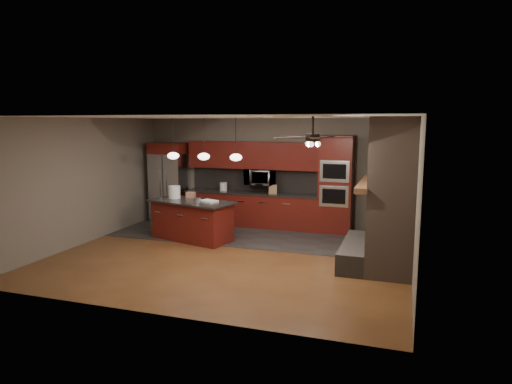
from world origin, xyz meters
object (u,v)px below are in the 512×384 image
at_px(paint_can, 197,200).
at_px(counter_bucket, 223,187).
at_px(cardboard_box, 191,195).
at_px(paint_tray, 209,201).
at_px(counter_box, 273,189).
at_px(microwave, 260,177).
at_px(white_bucket, 174,192).
at_px(oven_tower, 336,185).
at_px(refrigerator, 170,182).
at_px(kitchen_island, 192,220).

height_order(paint_can, counter_bucket, counter_bucket).
distance_m(paint_can, cardboard_box, 0.74).
relative_size(paint_tray, counter_box, 1.70).
relative_size(microwave, white_bucket, 2.49).
bearing_deg(white_bucket, counter_bucket, 69.52).
bearing_deg(counter_bucket, white_bucket, -110.48).
relative_size(oven_tower, refrigerator, 1.11).
height_order(microwave, refrigerator, refrigerator).
bearing_deg(kitchen_island, oven_tower, 44.65).
xyz_separation_m(microwave, white_bucket, (-1.59, -1.64, -0.23)).
bearing_deg(white_bucket, refrigerator, 122.70).
relative_size(microwave, counter_box, 3.31).
bearing_deg(refrigerator, counter_bucket, 2.97).
relative_size(paint_can, counter_bucket, 0.73).
bearing_deg(counter_box, cardboard_box, -162.86).
xyz_separation_m(microwave, kitchen_island, (-1.05, -1.83, -0.83)).
height_order(oven_tower, paint_tray, oven_tower).
distance_m(microwave, cardboard_box, 1.94).
relative_size(paint_can, paint_tray, 0.43).
bearing_deg(counter_bucket, oven_tower, -0.14).
bearing_deg(cardboard_box, counter_box, 32.35).
xyz_separation_m(microwave, paint_can, (-0.82, -2.03, -0.33)).
distance_m(oven_tower, microwave, 1.98).
xyz_separation_m(kitchen_island, paint_can, (0.23, -0.20, 0.51)).
distance_m(refrigerator, cardboard_box, 1.84).
relative_size(paint_tray, cardboard_box, 1.82).
distance_m(microwave, paint_tray, 1.97).
distance_m(refrigerator, counter_bucket, 1.57).
relative_size(refrigerator, counter_box, 9.73).
distance_m(oven_tower, white_bucket, 3.91).
distance_m(oven_tower, counter_box, 1.61).
xyz_separation_m(white_bucket, counter_bucket, (0.59, 1.59, -0.06)).
bearing_deg(microwave, refrigerator, -177.07).
height_order(refrigerator, cardboard_box, refrigerator).
relative_size(oven_tower, cardboard_box, 11.51).
bearing_deg(refrigerator, counter_box, 0.61).
bearing_deg(kitchen_island, counter_box, 64.76).
bearing_deg(paint_can, kitchen_island, 138.90).
relative_size(oven_tower, microwave, 3.25).
xyz_separation_m(paint_tray, counter_box, (0.99, 1.74, 0.07)).
distance_m(paint_can, counter_box, 2.27).
xyz_separation_m(cardboard_box, counter_box, (1.64, 1.34, 0.02)).
bearing_deg(refrigerator, cardboard_box, -45.25).
xyz_separation_m(microwave, paint_tray, (-0.62, -1.84, -0.36)).
relative_size(microwave, refrigerator, 0.34).
relative_size(cardboard_box, counter_bucket, 0.94).
xyz_separation_m(kitchen_island, counter_box, (1.43, 1.73, 0.55)).
distance_m(kitchen_island, counter_box, 2.31).
distance_m(refrigerator, counter_box, 2.94).
bearing_deg(cardboard_box, white_bucket, -154.31).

